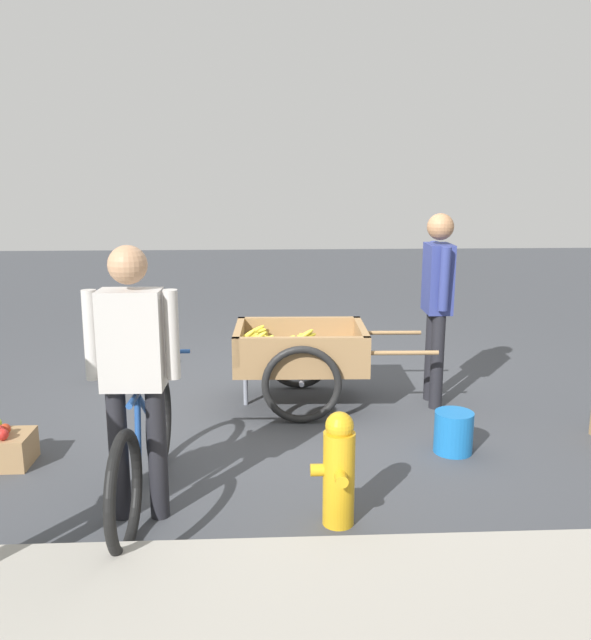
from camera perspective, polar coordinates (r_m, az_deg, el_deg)
ground_plane at (r=5.69m, az=-0.27°, el=-7.41°), size 24.00×24.00×0.00m
fruit_cart at (r=5.56m, az=0.33°, el=-3.13°), size 1.67×0.96×0.72m
vendor_person at (r=5.60m, az=12.29°, el=2.40°), size 0.22×0.57×1.64m
bicycle at (r=4.05m, az=-13.10°, el=-10.92°), size 0.46×1.66×0.85m
cyclist_person at (r=3.71m, az=-14.02°, el=-3.45°), size 0.52×0.21×1.58m
dog at (r=6.53m, az=-15.08°, el=-2.71°), size 0.48×0.53×0.40m
fire_hydrant at (r=3.75m, az=3.78°, el=-12.88°), size 0.25×0.25×0.67m
plastic_bucket at (r=4.85m, az=13.64°, el=-9.50°), size 0.28×0.28×0.30m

